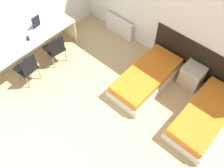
% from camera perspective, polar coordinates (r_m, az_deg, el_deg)
% --- Properties ---
extents(wall_back, '(6.07, 0.05, 2.70)m').
position_cam_1_polar(wall_back, '(5.91, 12.86, 15.73)').
color(wall_back, white).
rests_on(wall_back, ground_plane).
extents(wall_left, '(0.05, 5.14, 2.70)m').
position_cam_1_polar(wall_left, '(6.24, -19.87, 16.13)').
color(wall_left, white).
rests_on(wall_left, ground_plane).
extents(headboard_panel, '(2.53, 0.03, 0.98)m').
position_cam_1_polar(headboard_panel, '(6.15, 19.50, 4.50)').
color(headboard_panel, black).
rests_on(headboard_panel, ground_plane).
extents(bed_near_window, '(0.88, 1.88, 0.41)m').
position_cam_1_polar(bed_near_window, '(5.96, 7.90, 1.39)').
color(bed_near_window, beige).
rests_on(bed_near_window, ground_plane).
extents(bed_near_door, '(0.88, 1.88, 0.41)m').
position_cam_1_polar(bed_near_door, '(5.68, 20.45, -7.01)').
color(bed_near_door, beige).
rests_on(bed_near_door, ground_plane).
extents(nightstand, '(0.49, 0.43, 0.53)m').
position_cam_1_polar(nightstand, '(6.16, 17.81, 1.85)').
color(nightstand, beige).
rests_on(nightstand, ground_plane).
extents(radiator, '(0.91, 0.12, 0.52)m').
position_cam_1_polar(radiator, '(7.08, 1.64, 13.07)').
color(radiator, silver).
rests_on(radiator, ground_plane).
extents(desk, '(0.60, 2.53, 0.74)m').
position_cam_1_polar(desk, '(6.38, -18.45, 8.44)').
color(desk, beige).
rests_on(desk, ground_plane).
extents(chair_near_laptop, '(0.48, 0.48, 0.87)m').
position_cam_1_polar(chair_near_laptop, '(6.30, -12.86, 8.00)').
color(chair_near_laptop, black).
rests_on(chair_near_laptop, ground_plane).
extents(chair_near_notebook, '(0.46, 0.46, 0.87)m').
position_cam_1_polar(chair_near_notebook, '(6.05, -18.82, 3.59)').
color(chair_near_notebook, black).
rests_on(chair_near_notebook, ground_plane).
extents(laptop, '(0.35, 0.26, 0.34)m').
position_cam_1_polar(laptop, '(6.45, -16.17, 12.39)').
color(laptop, silver).
rests_on(laptop, desk).
extents(open_notebook, '(0.30, 0.27, 0.02)m').
position_cam_1_polar(open_notebook, '(6.22, -21.63, 7.75)').
color(open_notebook, '#1E4793').
rests_on(open_notebook, desk).
extents(mug, '(0.08, 0.08, 0.09)m').
position_cam_1_polar(mug, '(6.27, -18.66, 9.85)').
color(mug, black).
rests_on(mug, desk).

